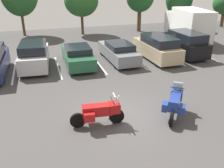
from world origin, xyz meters
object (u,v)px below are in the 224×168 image
(car_grey, at_px, (118,52))
(box_truck, at_px, (188,24))
(motorcycle_second, at_px, (175,102))
(car_green, at_px, (77,55))
(car_tan, at_px, (157,48))
(car_silver, at_px, (34,56))
(car_black, at_px, (184,44))
(motorcycle_touring, at_px, (99,111))

(car_grey, height_order, box_truck, box_truck)
(motorcycle_second, relative_size, car_green, 0.38)
(car_green, relative_size, car_tan, 0.99)
(motorcycle_second, height_order, car_silver, car_silver)
(car_tan, bearing_deg, car_grey, 170.34)
(motorcycle_second, xyz_separation_m, car_grey, (0.15, 8.44, 0.03))
(car_green, distance_m, car_tan, 6.05)
(car_grey, bearing_deg, car_tan, -9.66)
(car_silver, xyz_separation_m, car_black, (11.46, -0.33, 0.07))
(car_grey, xyz_separation_m, box_truck, (8.49, 4.14, 0.93))
(motorcycle_second, distance_m, car_grey, 8.44)
(motorcycle_second, bearing_deg, motorcycle_touring, 175.63)
(car_green, distance_m, car_grey, 3.10)
(car_silver, height_order, box_truck, box_truck)
(car_tan, bearing_deg, car_black, 6.32)
(box_truck, bearing_deg, car_grey, -154.00)
(car_silver, bearing_deg, car_black, -1.66)
(car_grey, bearing_deg, car_black, -2.35)
(motorcycle_second, xyz_separation_m, car_tan, (3.08, 7.94, 0.23))
(motorcycle_touring, height_order, box_truck, box_truck)
(motorcycle_second, xyz_separation_m, box_truck, (8.64, 12.58, 0.95))
(motorcycle_second, distance_m, car_black, 9.93)
(motorcycle_touring, relative_size, motorcycle_second, 1.25)
(motorcycle_second, xyz_separation_m, car_silver, (-5.89, 8.55, 0.21))
(car_green, distance_m, box_truck, 12.36)
(car_green, height_order, car_tan, car_tan)
(car_silver, relative_size, car_grey, 0.91)
(car_tan, height_order, box_truck, box_truck)
(car_silver, distance_m, car_black, 11.47)
(car_grey, relative_size, car_tan, 1.00)
(car_tan, bearing_deg, car_silver, 176.12)
(motorcycle_second, relative_size, car_tan, 0.38)
(motorcycle_second, relative_size, car_grey, 0.38)
(motorcycle_touring, distance_m, motorcycle_second, 3.42)
(car_black, bearing_deg, car_silver, 178.34)
(car_black, height_order, box_truck, box_truck)
(motorcycle_second, bearing_deg, box_truck, 55.52)
(car_tan, xyz_separation_m, car_black, (2.49, 0.28, 0.05))
(motorcycle_touring, xyz_separation_m, car_grey, (3.56, 8.18, 0.05))
(car_silver, bearing_deg, car_green, -3.19)
(motorcycle_touring, bearing_deg, car_black, 41.54)
(car_silver, bearing_deg, motorcycle_second, -55.43)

